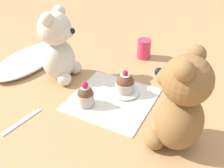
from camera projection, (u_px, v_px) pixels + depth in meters
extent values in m
plane|color=tan|center=(112.00, 100.00, 0.77)|extent=(4.00, 4.00, 0.00)
cube|color=silver|center=(112.00, 99.00, 0.76)|extent=(0.23, 0.23, 0.01)
ellipsoid|color=white|center=(29.00, 60.00, 0.93)|extent=(0.31, 0.15, 0.03)
ellipsoid|color=beige|center=(59.00, 60.00, 0.83)|extent=(0.13, 0.12, 0.13)
sphere|color=beige|center=(55.00, 28.00, 0.77)|extent=(0.10, 0.10, 0.10)
ellipsoid|color=beige|center=(67.00, 32.00, 0.76)|extent=(0.05, 0.05, 0.04)
sphere|color=black|center=(72.00, 31.00, 0.75)|extent=(0.02, 0.02, 0.02)
sphere|color=beige|center=(46.00, 20.00, 0.72)|extent=(0.04, 0.04, 0.04)
sphere|color=beige|center=(59.00, 11.00, 0.77)|extent=(0.04, 0.04, 0.04)
sphere|color=beige|center=(64.00, 79.00, 0.82)|extent=(0.04, 0.04, 0.04)
sphere|color=beige|center=(75.00, 67.00, 0.87)|extent=(0.04, 0.04, 0.04)
ellipsoid|color=olive|center=(179.00, 121.00, 0.59)|extent=(0.13, 0.11, 0.14)
sphere|color=olive|center=(187.00, 80.00, 0.53)|extent=(0.11, 0.11, 0.11)
ellipsoid|color=olive|center=(167.00, 77.00, 0.55)|extent=(0.05, 0.05, 0.04)
sphere|color=black|center=(159.00, 72.00, 0.55)|extent=(0.02, 0.02, 0.02)
sphere|color=olive|center=(196.00, 54.00, 0.53)|extent=(0.04, 0.04, 0.04)
sphere|color=olive|center=(184.00, 71.00, 0.48)|extent=(0.04, 0.04, 0.04)
sphere|color=olive|center=(167.00, 120.00, 0.66)|extent=(0.05, 0.05, 0.05)
sphere|color=olive|center=(155.00, 140.00, 0.60)|extent=(0.05, 0.05, 0.05)
cylinder|color=#B2ADA3|center=(86.00, 99.00, 0.73)|extent=(0.05, 0.05, 0.03)
sphere|color=brown|center=(85.00, 94.00, 0.72)|extent=(0.04, 0.04, 0.04)
cylinder|color=white|center=(85.00, 88.00, 0.71)|extent=(0.02, 0.02, 0.00)
sphere|color=#B71947|center=(85.00, 85.00, 0.71)|extent=(0.02, 0.02, 0.02)
cylinder|color=silver|center=(125.00, 91.00, 0.79)|extent=(0.09, 0.09, 0.01)
cylinder|color=#B2ADA3|center=(125.00, 86.00, 0.78)|extent=(0.06, 0.06, 0.03)
sphere|color=brown|center=(125.00, 82.00, 0.77)|extent=(0.05, 0.05, 0.05)
cylinder|color=white|center=(125.00, 75.00, 0.75)|extent=(0.03, 0.03, 0.00)
sphere|color=#B71947|center=(125.00, 73.00, 0.75)|extent=(0.02, 0.02, 0.02)
cylinder|color=#DB3356|center=(144.00, 49.00, 0.95)|extent=(0.05, 0.05, 0.07)
cube|color=silver|center=(22.00, 121.00, 0.69)|extent=(0.12, 0.03, 0.01)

